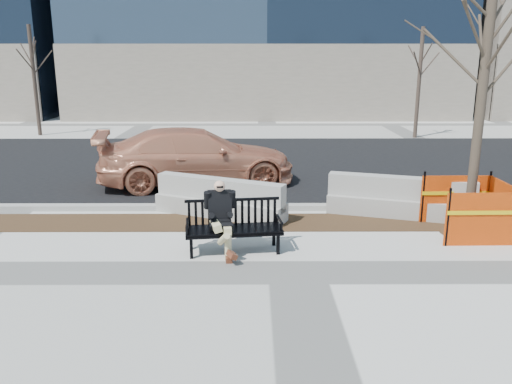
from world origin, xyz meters
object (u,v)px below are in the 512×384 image
at_px(tree_fence, 467,233).
at_px(jersey_barrier_right, 399,216).
at_px(bench, 234,252).
at_px(jersey_barrier_left, 220,216).
at_px(seated_man, 221,251).
at_px(sedan, 197,184).

relative_size(tree_fence, jersey_barrier_right, 1.78).
xyz_separation_m(bench, jersey_barrier_left, (-0.38, 2.14, 0.00)).
xyz_separation_m(tree_fence, jersey_barrier_left, (-4.99, 1.16, 0.00)).
xyz_separation_m(seated_man, jersey_barrier_left, (-0.15, 2.12, 0.00)).
height_order(tree_fence, jersey_barrier_right, tree_fence).
bearing_deg(seated_man, bench, -11.50).
bearing_deg(jersey_barrier_right, seated_man, -133.77).
xyz_separation_m(tree_fence, jersey_barrier_right, (-1.05, 1.14, 0.00)).
bearing_deg(seated_man, jersey_barrier_right, 21.78).
height_order(tree_fence, jersey_barrier_left, tree_fence).
relative_size(sedan, jersey_barrier_right, 1.69).
distance_m(bench, seated_man, 0.24).
relative_size(bench, seated_man, 1.37).
bearing_deg(bench, tree_fence, 4.83).
bearing_deg(seated_man, sedan, 93.58).
bearing_deg(tree_fence, seated_man, -168.75).
height_order(jersey_barrier_left, jersey_barrier_right, jersey_barrier_right).
relative_size(bench, jersey_barrier_right, 0.56).
xyz_separation_m(sedan, jersey_barrier_left, (0.81, -2.92, 0.00)).
relative_size(seated_man, sedan, 0.24).
bearing_deg(jersey_barrier_right, sedan, 165.58).
relative_size(tree_fence, sedan, 1.05).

